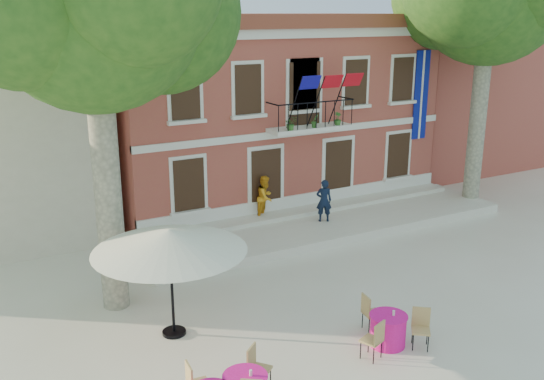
{
  "coord_description": "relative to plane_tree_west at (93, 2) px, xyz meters",
  "views": [
    {
      "loc": [
        -9.77,
        -12.78,
        7.56
      ],
      "look_at": [
        -0.72,
        3.5,
        2.08
      ],
      "focal_mm": 40.0,
      "sensor_mm": 36.0,
      "label": 1
    }
  ],
  "objects": [
    {
      "name": "ground",
      "position": [
        6.27,
        -2.12,
        -7.78
      ],
      "size": [
        90.0,
        90.0,
        0.0
      ],
      "primitive_type": "plane",
      "color": "beige",
      "rests_on": "ground"
    },
    {
      "name": "main_building",
      "position": [
        8.27,
        7.87,
        -4.0
      ],
      "size": [
        13.5,
        9.59,
        7.5
      ],
      "color": "#A24B3A",
      "rests_on": "ground"
    },
    {
      "name": "neighbor_east",
      "position": [
        20.27,
        8.88,
        -4.56
      ],
      "size": [
        9.4,
        9.4,
        6.4
      ],
      "color": "#A24B3A",
      "rests_on": "ground"
    },
    {
      "name": "terrace",
      "position": [
        8.27,
        2.28,
        -7.63
      ],
      "size": [
        14.0,
        3.4,
        0.3
      ],
      "primitive_type": "cube",
      "color": "silver",
      "rests_on": "ground"
    },
    {
      "name": "plane_tree_west",
      "position": [
        0.0,
        0.0,
        0.0
      ],
      "size": [
        5.38,
        5.38,
        10.56
      ],
      "color": "#A59E84",
      "rests_on": "ground"
    },
    {
      "name": "patio_umbrella",
      "position": [
        0.82,
        -2.18,
        -5.34
      ],
      "size": [
        3.65,
        3.65,
        2.72
      ],
      "color": "black",
      "rests_on": "ground"
    },
    {
      "name": "pedestrian_navy",
      "position": [
        8.17,
        2.28,
        -6.71
      ],
      "size": [
        0.67,
        0.57,
        1.55
      ],
      "primitive_type": "imported",
      "rotation": [
        0.0,
        0.0,
        2.72
      ],
      "color": "black",
      "rests_on": "terrace"
    },
    {
      "name": "pedestrian_orange",
      "position": [
        6.49,
        3.58,
        -6.68
      ],
      "size": [
        0.99,
        0.95,
        1.6
      ],
      "primitive_type": "imported",
      "rotation": [
        0.0,
        0.0,
        0.64
      ],
      "color": "orange",
      "rests_on": "terrace"
    },
    {
      "name": "cafe_table_1",
      "position": [
        5.05,
        -5.12,
        -7.35
      ],
      "size": [
        1.85,
        1.75,
        0.95
      ],
      "color": "#EC169F",
      "rests_on": "ground"
    }
  ]
}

